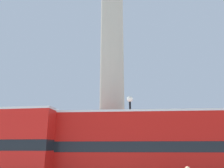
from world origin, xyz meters
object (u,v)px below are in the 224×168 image
street_lamp (131,132)px  equestrian_statue (217,155)px  bus_c (125,146)px  monument_column (112,74)px

street_lamp → equestrian_statue: bearing=45.8°
bus_c → street_lamp: (0.34, 2.26, 0.98)m
monument_column → street_lamp: bearing=-65.6°
monument_column → equestrian_statue: monument_column is taller
monument_column → bus_c: monument_column is taller
monument_column → bus_c: (1.22, -5.69, -6.39)m
monument_column → equestrian_statue: (10.49, 5.74, -7.24)m
monument_column → bus_c: bearing=-77.9°
monument_column → street_lamp: size_ratio=3.83×
bus_c → equestrian_statue: bearing=50.7°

